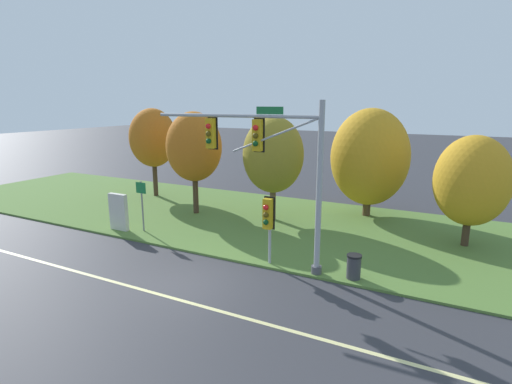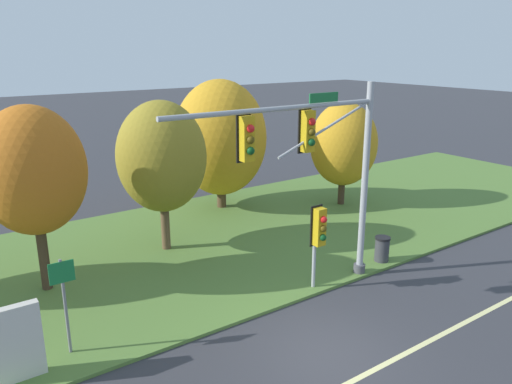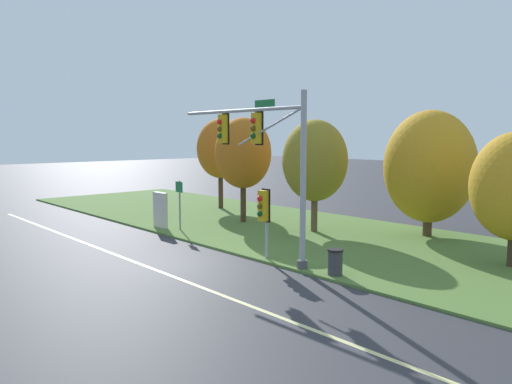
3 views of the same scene
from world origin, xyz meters
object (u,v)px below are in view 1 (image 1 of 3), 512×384
(tree_mid_verge, at_px, (370,157))
(trash_bin, at_px, (354,266))
(info_kiosk, at_px, (119,212))
(traffic_signal_mast, at_px, (269,157))
(tree_left_of_mast, at_px, (194,147))
(pedestrian_signal_near_kerb, at_px, (268,217))
(tree_nearest_road, at_px, (153,138))
(route_sign_post, at_px, (142,199))
(tree_tall_centre, at_px, (472,181))
(tree_behind_signpost, at_px, (273,155))

(tree_mid_verge, bearing_deg, trash_bin, -80.78)
(tree_mid_verge, xyz_separation_m, info_kiosk, (-10.77, -8.62, -2.47))
(traffic_signal_mast, xyz_separation_m, tree_left_of_mast, (-7.15, 5.00, -0.44))
(tree_left_of_mast, bearing_deg, tree_mid_verge, 24.30)
(pedestrian_signal_near_kerb, xyz_separation_m, tree_nearest_road, (-12.39, 7.49, 2.06))
(pedestrian_signal_near_kerb, bearing_deg, tree_left_of_mast, 144.80)
(traffic_signal_mast, xyz_separation_m, tree_nearest_road, (-12.36, 7.43, -0.32))
(route_sign_post, height_order, tree_left_of_mast, tree_left_of_mast)
(traffic_signal_mast, height_order, tree_mid_verge, traffic_signal_mast)
(route_sign_post, distance_m, tree_nearest_road, 8.44)
(tree_tall_centre, relative_size, trash_bin, 5.45)
(tree_behind_signpost, bearing_deg, tree_left_of_mast, -169.55)
(tree_nearest_road, relative_size, info_kiosk, 3.20)
(route_sign_post, distance_m, info_kiosk, 1.49)
(traffic_signal_mast, bearing_deg, trash_bin, 3.58)
(tree_nearest_road, distance_m, info_kiosk, 8.39)
(tree_tall_centre, relative_size, info_kiosk, 2.67)
(route_sign_post, xyz_separation_m, tree_behind_signpost, (5.02, 4.92, 1.98))
(tree_tall_centre, distance_m, info_kiosk, 17.00)
(pedestrian_signal_near_kerb, distance_m, route_sign_post, 7.63)
(info_kiosk, bearing_deg, tree_tall_centre, 19.36)
(tree_behind_signpost, xyz_separation_m, tree_mid_verge, (4.51, 3.28, -0.23))
(traffic_signal_mast, distance_m, tree_tall_centre, 9.50)
(pedestrian_signal_near_kerb, relative_size, tree_behind_signpost, 0.49)
(pedestrian_signal_near_kerb, relative_size, tree_mid_verge, 0.46)
(tree_mid_verge, relative_size, trash_bin, 6.63)
(tree_nearest_road, xyz_separation_m, tree_mid_verge, (14.36, 1.71, -0.65))
(tree_left_of_mast, bearing_deg, pedestrian_signal_near_kerb, -35.20)
(trash_bin, bearing_deg, info_kiosk, 178.60)
(traffic_signal_mast, distance_m, tree_nearest_road, 14.42)
(tree_behind_signpost, bearing_deg, info_kiosk, -139.50)
(tree_tall_centre, xyz_separation_m, info_kiosk, (-15.91, -5.59, -2.08))
(tree_left_of_mast, bearing_deg, trash_bin, -24.28)
(traffic_signal_mast, xyz_separation_m, tree_behind_signpost, (-2.51, 5.86, -0.73))
(traffic_signal_mast, height_order, tree_left_of_mast, traffic_signal_mast)
(pedestrian_signal_near_kerb, relative_size, tree_nearest_road, 0.46)
(info_kiosk, bearing_deg, tree_left_of_mast, 70.21)
(traffic_signal_mast, height_order, trash_bin, traffic_signal_mast)
(trash_bin, bearing_deg, route_sign_post, 176.24)
(tree_left_of_mast, height_order, trash_bin, tree_left_of_mast)
(traffic_signal_mast, relative_size, trash_bin, 8.03)
(trash_bin, bearing_deg, tree_nearest_road, 155.48)
(tree_mid_verge, bearing_deg, tree_tall_centre, -30.47)
(route_sign_post, height_order, trash_bin, route_sign_post)
(info_kiosk, bearing_deg, route_sign_post, 18.94)
(tree_behind_signpost, bearing_deg, tree_tall_centre, 1.49)
(tree_nearest_road, distance_m, tree_behind_signpost, 9.98)
(traffic_signal_mast, height_order, route_sign_post, traffic_signal_mast)
(tree_mid_verge, distance_m, tree_tall_centre, 5.98)
(traffic_signal_mast, distance_m, tree_left_of_mast, 8.74)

